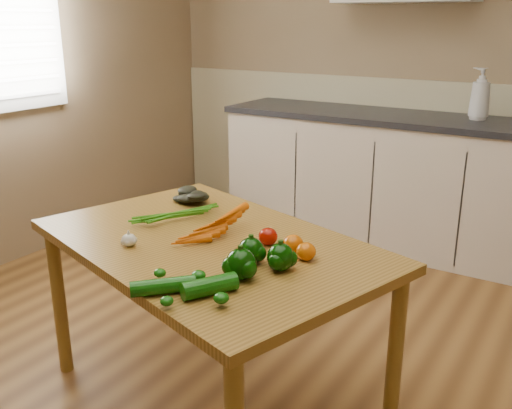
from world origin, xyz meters
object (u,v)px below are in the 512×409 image
at_px(carrot_bunch, 202,224).
at_px(garlic_bulb, 129,240).
at_px(pepper_b, 281,257).
at_px(tomato_b, 293,244).
at_px(table, 210,259).
at_px(tomato_a, 268,236).
at_px(pepper_a, 251,251).
at_px(pepper_c, 241,264).
at_px(tomato_c, 306,251).
at_px(zucchini_a, 209,286).
at_px(zucchini_b, 163,286).
at_px(soap_bottle_a, 480,94).
at_px(leafy_greens, 189,193).

distance_m(carrot_bunch, garlic_bulb, 0.29).
distance_m(pepper_b, tomato_b, 0.15).
bearing_deg(table, pepper_b, 3.03).
bearing_deg(pepper_b, table, 165.99).
relative_size(tomato_a, tomato_b, 0.98).
distance_m(pepper_a, tomato_a, 0.17).
bearing_deg(pepper_b, pepper_c, -120.93).
distance_m(pepper_a, tomato_c, 0.19).
distance_m(tomato_a, zucchini_a, 0.44).
bearing_deg(pepper_b, carrot_bunch, 161.62).
bearing_deg(zucchini_b, soap_bottle_a, 82.35).
relative_size(carrot_bunch, leafy_greens, 1.30).
xyz_separation_m(table, tomato_b, (0.32, 0.06, 0.11)).
xyz_separation_m(leafy_greens, garlic_bulb, (0.14, -0.52, -0.02)).
relative_size(carrot_bunch, zucchini_a, 1.43).
xyz_separation_m(leafy_greens, pepper_a, (0.60, -0.41, -0.00)).
xyz_separation_m(tomato_a, tomato_c, (0.18, -0.05, -0.00)).
xyz_separation_m(pepper_a, zucchini_a, (0.02, -0.27, -0.02)).
distance_m(leafy_greens, pepper_c, 0.83).
bearing_deg(tomato_c, zucchini_b, -118.56).
height_order(tomato_c, zucchini_a, tomato_c).
bearing_deg(soap_bottle_a, pepper_c, 4.54).
height_order(tomato_a, tomato_b, tomato_b).
xyz_separation_m(table, soap_bottle_a, (0.49, 2.15, 0.43)).
distance_m(tomato_b, zucchini_b, 0.52).
distance_m(tomato_c, zucchini_b, 0.52).
distance_m(pepper_a, tomato_b, 0.17).
bearing_deg(tomato_b, leafy_greens, 158.86).
height_order(leafy_greens, zucchini_a, leafy_greens).
bearing_deg(tomato_c, leafy_greens, 158.36).
distance_m(pepper_a, pepper_b, 0.11).
xyz_separation_m(table, pepper_a, (0.25, -0.09, 0.12)).
bearing_deg(pepper_a, table, 159.42).
height_order(table, pepper_c, pepper_c).
relative_size(leafy_greens, zucchini_b, 0.96).
xyz_separation_m(leafy_greens, tomato_b, (0.68, -0.26, -0.01)).
distance_m(soap_bottle_a, pepper_c, 2.39).
bearing_deg(table, pepper_c, -19.85).
distance_m(table, tomato_b, 0.35).
distance_m(soap_bottle_a, garlic_bulb, 2.47).
height_order(pepper_c, zucchini_a, pepper_c).
distance_m(carrot_bunch, pepper_b, 0.46).
distance_m(pepper_b, tomato_a, 0.22).
distance_m(pepper_a, pepper_c, 0.13).
bearing_deg(soap_bottle_a, table, -3.34).
relative_size(garlic_bulb, zucchini_a, 0.32).
distance_m(garlic_bulb, pepper_c, 0.50).
bearing_deg(zucchini_b, table, 108.86).
bearing_deg(pepper_a, zucchini_a, -85.11).
xyz_separation_m(carrot_bunch, zucchini_b, (0.22, -0.48, -0.01)).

